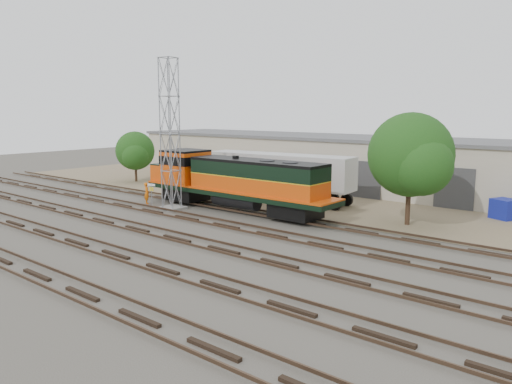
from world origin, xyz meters
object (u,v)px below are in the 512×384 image
Objects in this scene: worker at (147,193)px; semi_trailer at (282,172)px; locomotive at (233,180)px; signal_tower at (170,137)px.

worker is 0.13× the size of semi_trailer.
locomotive is 1.30× the size of semi_trailer.
signal_tower reaches higher than semi_trailer.
semi_trailer reaches higher than worker.
locomotive is 6.08m from signal_tower.
locomotive reaches higher than semi_trailer.
semi_trailer is at bearing -109.85° from worker.
signal_tower is at bearing -147.06° from locomotive.
locomotive is 8.26m from worker.
worker is at bearing -161.68° from locomotive.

